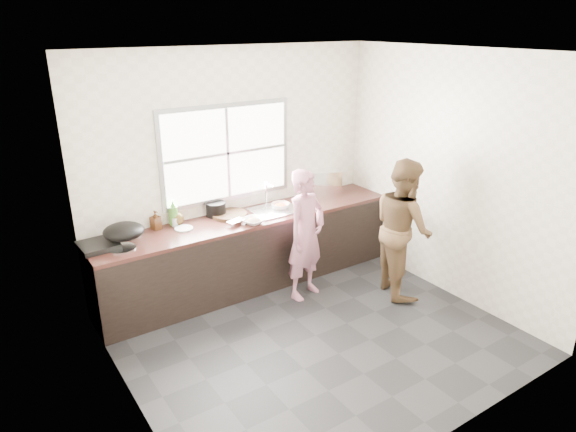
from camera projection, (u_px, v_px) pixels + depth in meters
floor at (316, 336)px, 5.12m from camera, size 3.60×3.20×0.01m
ceiling at (322, 52)px, 4.14m from camera, size 3.60×3.20×0.01m
wall_back at (234, 169)px, 5.87m from camera, size 3.60×0.01×2.70m
wall_left at (119, 257)px, 3.69m from camera, size 0.01×3.20×2.70m
wall_right at (452, 177)px, 5.57m from camera, size 0.01×3.20×2.70m
wall_front at (465, 278)px, 3.39m from camera, size 3.60×0.01×2.70m
cabinet at (250, 253)px, 5.97m from camera, size 3.60×0.62×0.82m
countertop at (249, 218)px, 5.81m from camera, size 3.60×0.64×0.04m
sink at (275, 210)px, 5.99m from camera, size 0.55×0.45×0.02m
faucet at (266, 194)px, 6.09m from camera, size 0.02×0.02×0.30m
window_frame at (226, 153)px, 5.74m from camera, size 1.60×0.05×1.10m
window_glazing at (228, 153)px, 5.72m from camera, size 1.50×0.01×1.00m
woman at (306, 239)px, 5.64m from camera, size 0.58×0.46×1.38m
person_side at (403, 227)px, 5.71m from camera, size 0.83×0.92×1.57m
cutting_board at (229, 215)px, 5.81m from camera, size 0.47×0.47×0.04m
cleaver at (236, 221)px, 5.57m from camera, size 0.22×0.16×0.01m
bowl_mince at (254, 221)px, 5.60m from camera, size 0.29×0.29×0.06m
bowl_crabs at (281, 207)px, 6.04m from camera, size 0.18×0.18×0.05m
bowl_held at (277, 207)px, 6.01m from camera, size 0.20×0.20×0.05m
black_pot at (216, 209)px, 5.80m from camera, size 0.26×0.26×0.16m
plate_food at (184, 229)px, 5.45m from camera, size 0.23×0.23×0.02m
bottle_green at (173, 212)px, 5.51m from camera, size 0.14×0.14×0.29m
bottle_brown_tall at (156, 221)px, 5.43m from camera, size 0.10×0.11×0.19m
bottle_brown_short at (177, 217)px, 5.55m from camera, size 0.18×0.18×0.18m
glass_jar at (175, 222)px, 5.52m from camera, size 0.08×0.08×0.09m
burner at (98, 245)px, 5.00m from camera, size 0.37×0.37×0.05m
wok at (124, 231)px, 5.05m from camera, size 0.51×0.51×0.15m
dish_rack at (324, 181)px, 6.58m from camera, size 0.47×0.40×0.30m
pot_lid_left at (122, 248)px, 4.99m from camera, size 0.36×0.36×0.01m
pot_lid_right at (129, 234)px, 5.31m from camera, size 0.32×0.32×0.01m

